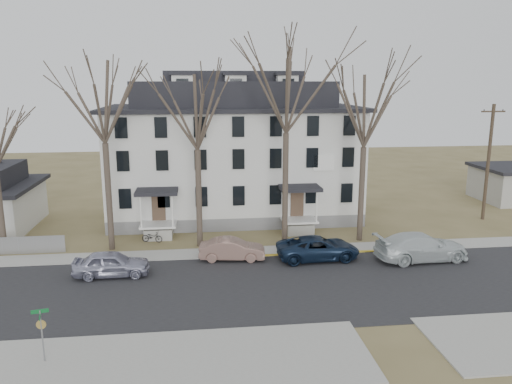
{
  "coord_description": "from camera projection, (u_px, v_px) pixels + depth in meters",
  "views": [
    {
      "loc": [
        -4.98,
        -23.66,
        11.24
      ],
      "look_at": [
        -1.15,
        9.0,
        3.94
      ],
      "focal_mm": 35.0,
      "sensor_mm": 36.0,
      "label": 1
    }
  ],
  "objects": [
    {
      "name": "boarding_house",
      "position": [
        234.0,
        153.0,
        41.96
      ],
      "size": [
        20.8,
        12.36,
        12.05
      ],
      "color": "slate",
      "rests_on": "ground"
    },
    {
      "name": "tree_far_left",
      "position": [
        102.0,
        96.0,
        31.95
      ],
      "size": [
        8.4,
        8.4,
        13.72
      ],
      "color": "#473B31",
      "rests_on": "ground"
    },
    {
      "name": "yellow_curb",
      "position": [
        350.0,
        253.0,
        33.4
      ],
      "size": [
        14.0,
        0.25,
        0.06
      ],
      "primitive_type": "cube",
      "color": "gold",
      "rests_on": "ground"
    },
    {
      "name": "tree_mid_right",
      "position": [
        366.0,
        106.0,
        34.11
      ],
      "size": [
        7.8,
        7.8,
        12.74
      ],
      "color": "#473B31",
      "rests_on": "ground"
    },
    {
      "name": "near_sidewalk_left",
      "position": [
        128.0,
        365.0,
        20.19
      ],
      "size": [
        20.0,
        5.0,
        0.08
      ],
      "primitive_type": "cube",
      "color": "#A09F97",
      "rests_on": "ground"
    },
    {
      "name": "street_sign",
      "position": [
        41.0,
        327.0,
        20.06
      ],
      "size": [
        0.67,
        0.67,
        2.35
      ],
      "rotation": [
        0.0,
        0.0,
        0.2
      ],
      "color": "gray",
      "rests_on": "ground"
    },
    {
      "name": "ground",
      "position": [
        298.0,
        302.0,
        25.95
      ],
      "size": [
        120.0,
        120.0,
        0.0
      ],
      "primitive_type": "plane",
      "color": "olive",
      "rests_on": "ground"
    },
    {
      "name": "bicycle_left",
      "position": [
        152.0,
        237.0,
        35.46
      ],
      "size": [
        1.6,
        0.95,
        0.8
      ],
      "primitive_type": "imported",
      "rotation": [
        0.0,
        0.0,
        1.27
      ],
      "color": "black",
      "rests_on": "ground"
    },
    {
      "name": "car_tan",
      "position": [
        232.0,
        250.0,
        31.96
      ],
      "size": [
        4.32,
        1.91,
        1.38
      ],
      "primitive_type": "imported",
      "rotation": [
        0.0,
        0.0,
        1.46
      ],
      "color": "#836257",
      "rests_on": "ground"
    },
    {
      "name": "far_sidewalk",
      "position": [
        275.0,
        251.0,
        33.7
      ],
      "size": [
        120.0,
        2.0,
        0.08
      ],
      "primitive_type": "cube",
      "color": "#A09F97",
      "rests_on": "ground"
    },
    {
      "name": "utility_pole_far",
      "position": [
        488.0,
        161.0,
        40.56
      ],
      "size": [
        2.0,
        0.28,
        9.5
      ],
      "color": "#3D3023",
      "rests_on": "ground"
    },
    {
      "name": "tree_center",
      "position": [
        287.0,
        84.0,
        33.16
      ],
      "size": [
        9.0,
        9.0,
        14.7
      ],
      "color": "#473B31",
      "rests_on": "ground"
    },
    {
      "name": "car_white",
      "position": [
        421.0,
        247.0,
        31.89
      ],
      "size": [
        6.14,
        2.85,
        1.74
      ],
      "primitive_type": "imported",
      "rotation": [
        0.0,
        0.0,
        1.64
      ],
      "color": "silver",
      "rests_on": "ground"
    },
    {
      "name": "main_road",
      "position": [
        291.0,
        287.0,
        27.89
      ],
      "size": [
        120.0,
        10.0,
        0.04
      ],
      "primitive_type": "cube",
      "color": "#27272A",
      "rests_on": "ground"
    },
    {
      "name": "car_navy",
      "position": [
        318.0,
        248.0,
        32.06
      ],
      "size": [
        5.39,
        2.67,
        1.47
      ],
      "primitive_type": "imported",
      "rotation": [
        0.0,
        0.0,
        1.61
      ],
      "color": "#13223B",
      "rests_on": "ground"
    },
    {
      "name": "car_silver",
      "position": [
        112.0,
        264.0,
        29.25
      ],
      "size": [
        4.44,
        1.85,
        1.5
      ],
      "primitive_type": "imported",
      "rotation": [
        0.0,
        0.0,
        1.59
      ],
      "color": "#9E9FB6",
      "rests_on": "ground"
    },
    {
      "name": "tree_mid_left",
      "position": [
        197.0,
        107.0,
        32.8
      ],
      "size": [
        7.8,
        7.8,
        12.74
      ],
      "color": "#473B31",
      "rests_on": "ground"
    }
  ]
}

